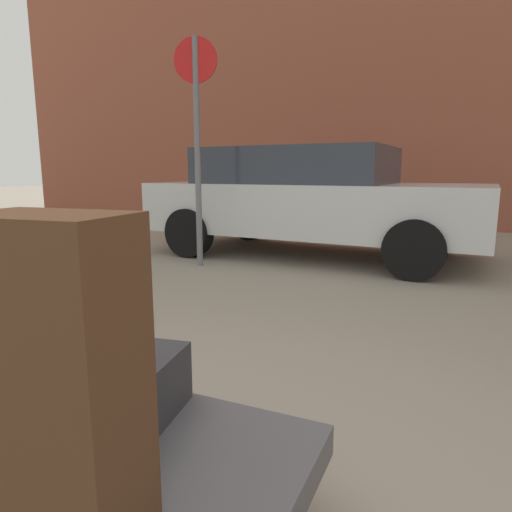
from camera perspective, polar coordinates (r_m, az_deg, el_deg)
The scene contains 5 objects.
luggage_cart at distance 1.52m, azimuth -20.61°, elevation -23.89°, with size 1.24×0.80×0.34m.
suitcase_charcoal_rear_left at distance 1.61m, azimuth -21.60°, elevation -14.91°, with size 0.62×0.41×0.20m, color #2D2D33.
suitcase_brown_front_right at distance 1.04m, azimuth -23.80°, elevation -14.47°, with size 0.33×0.21×0.70m, color #51331E.
parked_car at distance 6.09m, azimuth 6.80°, elevation 7.20°, with size 4.40×2.12×1.42m.
no_parking_sign at distance 5.41m, azimuth -7.45°, elevation 15.55°, with size 0.49×0.15×2.59m.
Camera 1 is at (0.92, -0.86, 1.11)m, focal length 31.73 mm.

